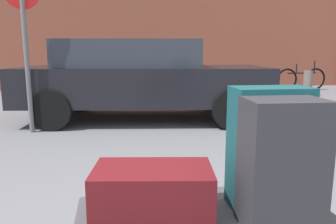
{
  "coord_description": "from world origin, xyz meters",
  "views": [
    {
      "loc": [
        -0.48,
        -1.53,
        1.2
      ],
      "look_at": [
        0.0,
        1.2,
        0.69
      ],
      "focal_mm": 34.42,
      "sensor_mm": 36.0,
      "label": 1
    }
  ],
  "objects_px": {
    "parked_car": "(141,78)",
    "bicycle_leaning": "(301,79)",
    "suitcase_charcoal_center": "(281,165)",
    "bollard_kerb_mid": "(272,84)",
    "bollard_kerb_far": "(308,83)",
    "suitcase_maroon_rear_right": "(153,190)",
    "bollard_kerb_near": "(221,85)",
    "no_parking_sign": "(25,37)",
    "suitcase_teal_front_right": "(268,148)"
  },
  "relations": [
    {
      "from": "bollard_kerb_far",
      "to": "suitcase_charcoal_center",
      "type": "bearing_deg",
      "value": -123.99
    },
    {
      "from": "suitcase_maroon_rear_right",
      "to": "suitcase_teal_front_right",
      "type": "relative_size",
      "value": 0.94
    },
    {
      "from": "suitcase_charcoal_center",
      "to": "bollard_kerb_mid",
      "type": "height_order",
      "value": "suitcase_charcoal_center"
    },
    {
      "from": "bollard_kerb_mid",
      "to": "no_parking_sign",
      "type": "bearing_deg",
      "value": -150.24
    },
    {
      "from": "suitcase_charcoal_center",
      "to": "no_parking_sign",
      "type": "bearing_deg",
      "value": 123.29
    },
    {
      "from": "suitcase_maroon_rear_right",
      "to": "suitcase_teal_front_right",
      "type": "bearing_deg",
      "value": 7.23
    },
    {
      "from": "suitcase_teal_front_right",
      "to": "bollard_kerb_far",
      "type": "distance_m",
      "value": 8.18
    },
    {
      "from": "suitcase_teal_front_right",
      "to": "bollard_kerb_near",
      "type": "bearing_deg",
      "value": 75.49
    },
    {
      "from": "bicycle_leaning",
      "to": "bollard_kerb_near",
      "type": "height_order",
      "value": "bicycle_leaning"
    },
    {
      "from": "suitcase_charcoal_center",
      "to": "bicycle_leaning",
      "type": "bearing_deg",
      "value": 62.15
    },
    {
      "from": "bicycle_leaning",
      "to": "no_parking_sign",
      "type": "height_order",
      "value": "no_parking_sign"
    },
    {
      "from": "parked_car",
      "to": "bollard_kerb_mid",
      "type": "bearing_deg",
      "value": 32.55
    },
    {
      "from": "suitcase_maroon_rear_right",
      "to": "bicycle_leaning",
      "type": "distance_m",
      "value": 9.96
    },
    {
      "from": "bollard_kerb_mid",
      "to": "no_parking_sign",
      "type": "distance_m",
      "value": 6.58
    },
    {
      "from": "suitcase_maroon_rear_right",
      "to": "suitcase_charcoal_center",
      "type": "distance_m",
      "value": 0.67
    },
    {
      "from": "parked_car",
      "to": "bicycle_leaning",
      "type": "distance_m",
      "value": 6.77
    },
    {
      "from": "suitcase_maroon_rear_right",
      "to": "suitcase_charcoal_center",
      "type": "relative_size",
      "value": 0.98
    },
    {
      "from": "parked_car",
      "to": "no_parking_sign",
      "type": "distance_m",
      "value": 2.02
    },
    {
      "from": "bollard_kerb_near",
      "to": "bollard_kerb_far",
      "type": "height_order",
      "value": "same"
    },
    {
      "from": "suitcase_teal_front_right",
      "to": "bicycle_leaning",
      "type": "height_order",
      "value": "suitcase_teal_front_right"
    },
    {
      "from": "bollard_kerb_near",
      "to": "suitcase_teal_front_right",
      "type": "bearing_deg",
      "value": -107.05
    },
    {
      "from": "bicycle_leaning",
      "to": "bollard_kerb_mid",
      "type": "bearing_deg",
      "value": -142.49
    },
    {
      "from": "bollard_kerb_near",
      "to": "no_parking_sign",
      "type": "relative_size",
      "value": 0.31
    },
    {
      "from": "bollard_kerb_near",
      "to": "bollard_kerb_far",
      "type": "distance_m",
      "value": 2.58
    },
    {
      "from": "bollard_kerb_mid",
      "to": "suitcase_maroon_rear_right",
      "type": "bearing_deg",
      "value": -122.06
    },
    {
      "from": "bollard_kerb_mid",
      "to": "bollard_kerb_far",
      "type": "xyz_separation_m",
      "value": [
        1.09,
        0.0,
        0.0
      ]
    },
    {
      "from": "bollard_kerb_mid",
      "to": "parked_car",
      "type": "bearing_deg",
      "value": -147.45
    },
    {
      "from": "suitcase_teal_front_right",
      "to": "suitcase_charcoal_center",
      "type": "xyz_separation_m",
      "value": [
        -0.05,
        -0.24,
        -0.01
      ]
    },
    {
      "from": "suitcase_maroon_rear_right",
      "to": "no_parking_sign",
      "type": "xyz_separation_m",
      "value": [
        -1.43,
        3.49,
        0.97
      ]
    },
    {
      "from": "parked_car",
      "to": "bollard_kerb_mid",
      "type": "xyz_separation_m",
      "value": [
        3.88,
        2.48,
        -0.4
      ]
    },
    {
      "from": "suitcase_charcoal_center",
      "to": "bollard_kerb_mid",
      "type": "distance_m",
      "value": 7.85
    },
    {
      "from": "bicycle_leaning",
      "to": "suitcase_teal_front_right",
      "type": "bearing_deg",
      "value": -123.23
    },
    {
      "from": "suitcase_teal_front_right",
      "to": "bollard_kerb_near",
      "type": "distance_m",
      "value": 7.05
    },
    {
      "from": "suitcase_maroon_rear_right",
      "to": "bollard_kerb_mid",
      "type": "height_order",
      "value": "bollard_kerb_mid"
    },
    {
      "from": "suitcase_charcoal_center",
      "to": "no_parking_sign",
      "type": "relative_size",
      "value": 0.28
    },
    {
      "from": "suitcase_maroon_rear_right",
      "to": "bollard_kerb_near",
      "type": "bearing_deg",
      "value": 77.3
    },
    {
      "from": "suitcase_maroon_rear_right",
      "to": "bicycle_leaning",
      "type": "relative_size",
      "value": 0.36
    },
    {
      "from": "suitcase_charcoal_center",
      "to": "bollard_kerb_far",
      "type": "relative_size",
      "value": 0.91
    },
    {
      "from": "suitcase_charcoal_center",
      "to": "bicycle_leaning",
      "type": "distance_m",
      "value": 9.85
    },
    {
      "from": "parked_car",
      "to": "no_parking_sign",
      "type": "xyz_separation_m",
      "value": [
        -1.75,
        -0.74,
        0.68
      ]
    },
    {
      "from": "parked_car",
      "to": "bollard_kerb_far",
      "type": "height_order",
      "value": "parked_car"
    },
    {
      "from": "bollard_kerb_mid",
      "to": "no_parking_sign",
      "type": "relative_size",
      "value": 0.31
    },
    {
      "from": "suitcase_teal_front_right",
      "to": "bollard_kerb_mid",
      "type": "bearing_deg",
      "value": 64.68
    },
    {
      "from": "no_parking_sign",
      "to": "bicycle_leaning",
      "type": "bearing_deg",
      "value": 31.69
    },
    {
      "from": "parked_car",
      "to": "suitcase_maroon_rear_right",
      "type": "bearing_deg",
      "value": -94.32
    },
    {
      "from": "suitcase_charcoal_center",
      "to": "bollard_kerb_mid",
      "type": "xyz_separation_m",
      "value": [
        3.61,
        6.96,
        -0.31
      ]
    },
    {
      "from": "suitcase_teal_front_right",
      "to": "suitcase_charcoal_center",
      "type": "relative_size",
      "value": 1.04
    },
    {
      "from": "bollard_kerb_mid",
      "to": "bollard_kerb_far",
      "type": "distance_m",
      "value": 1.09
    },
    {
      "from": "bollard_kerb_far",
      "to": "no_parking_sign",
      "type": "distance_m",
      "value": 7.53
    },
    {
      "from": "bollard_kerb_near",
      "to": "no_parking_sign",
      "type": "distance_m",
      "value": 5.36
    }
  ]
}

